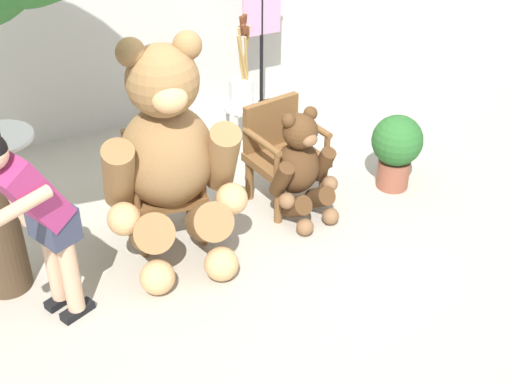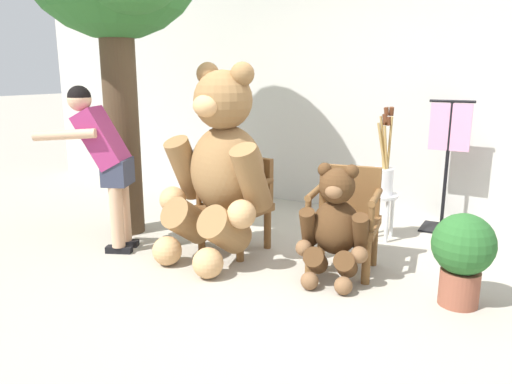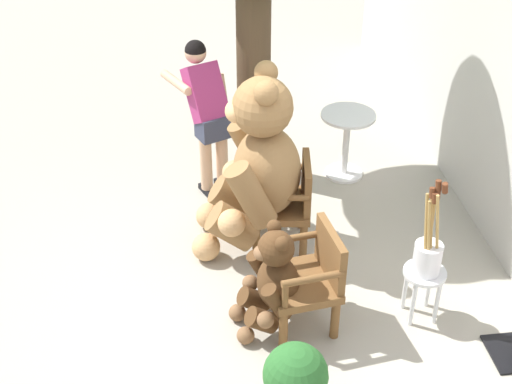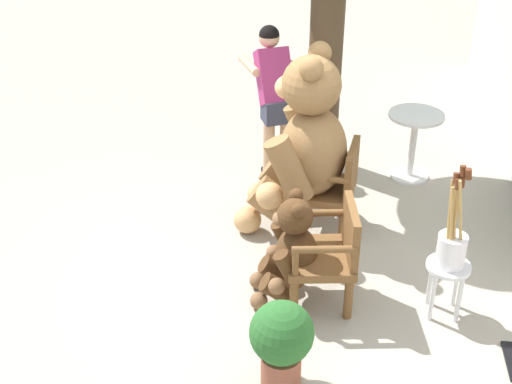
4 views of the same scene
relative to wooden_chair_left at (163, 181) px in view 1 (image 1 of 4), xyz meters
The scene contains 11 objects.
ground_plane 0.84m from the wooden_chair_left, 41.66° to the right, with size 60.00×60.00×0.00m, color #A8A091.
wooden_chair_left is the anchor object (origin of this frame).
wooden_chair_right 1.04m from the wooden_chair_left, ahead, with size 0.63×0.59×0.86m.
teddy_bear_large 0.47m from the wooden_chair_left, 94.36° to the right, with size 1.05×1.04×1.72m.
teddy_bear_small 1.10m from the wooden_chair_left, 15.39° to the right, with size 0.58×0.57×0.95m.
person_visitor 1.30m from the wooden_chair_left, 148.93° to the right, with size 0.71×0.68×1.52m.
white_stool 1.43m from the wooden_chair_left, 39.76° to the left, with size 0.34×0.34×0.46m.
brush_bucket 1.44m from the wooden_chair_left, 39.57° to the left, with size 0.22×0.22×0.86m.
round_side_table 1.34m from the wooden_chair_left, 143.16° to the left, with size 0.56×0.56×0.72m.
potted_plant 2.03m from the wooden_chair_left, ahead, with size 0.44×0.44×0.68m.
clothing_display_stand 2.23m from the wooden_chair_left, 43.43° to the left, with size 0.44×0.40×1.36m.
Camera 1 is at (-1.91, -4.02, 3.45)m, focal length 50.00 mm.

